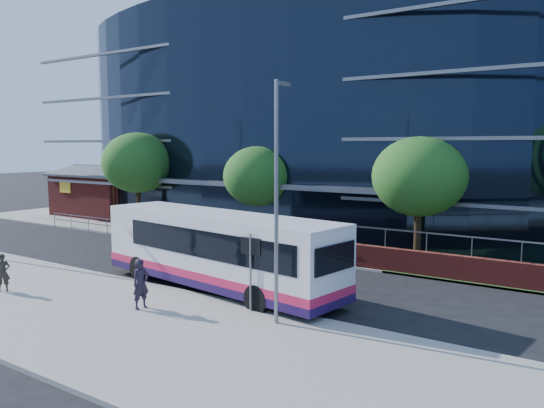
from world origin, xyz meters
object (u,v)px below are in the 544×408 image
Objects in this scene: tree_far_c at (419,177)px; pedestrian at (141,284)px; street_sign at (251,256)px; city_bus at (219,250)px; pedestrian_b at (3,273)px; tree_far_a at (138,163)px; brick_pavilion at (107,193)px; tree_far_b at (259,176)px; streetlight_east at (277,195)px.

pedestrian is (-5.95, -12.62, -3.47)m from tree_far_c.
city_bus is (-3.01, 1.87, -0.43)m from street_sign.
street_sign reaches higher than pedestrian_b.
city_bus is (14.49, -8.72, -3.14)m from tree_far_a.
tree_far_a is at bearing 63.32° from pedestrian_b.
brick_pavilion is at bearing 61.65° from pedestrian.
tree_far_c is 0.53× the size of city_bus.
streetlight_east reaches higher than tree_far_b.
tree_far_c reaches higher than pedestrian_b.
brick_pavilion is at bearing 171.18° from tree_far_c.
pedestrian_b is (-2.36, -14.67, -3.28)m from tree_far_b.
pedestrian is 1.18× the size of pedestrian_b.
tree_far_c reaches higher than pedestrian.
tree_far_b is (10.00, 0.50, -0.65)m from tree_far_a.
street_sign is 20.63m from tree_far_a.
tree_far_c is 11.22m from streetlight_east.
streetlight_east is 5.15× the size of pedestrian_b.
streetlight_east is at bearing -65.41° from pedestrian.
tree_far_b is at bearing 25.84° from pedestrian_b.
streetlight_east is 4.37× the size of pedestrian.
tree_far_c is (29.00, -4.50, 2.60)m from brick_pavilion.
pedestrian_b is (-6.85, -5.44, -0.80)m from city_bus.
tree_far_c is 10.69m from city_bus.
tree_far_a is 16.57m from pedestrian_b.
street_sign is (26.50, -15.09, 0.21)m from brick_pavilion.
tree_far_b is (-7.50, 11.09, 2.06)m from street_sign.
streetlight_east reaches higher than brick_pavilion.
tree_far_c is 14.38m from pedestrian.
brick_pavilion is 29.46m from tree_far_c.
city_bus is 8.79m from pedestrian_b.
tree_far_a is (9.00, -4.50, 2.92)m from brick_pavilion.
brick_pavilion is 4.69× the size of pedestrian.
brick_pavilion reaches higher than city_bus.
city_bus is 6.68× the size of pedestrian.
tree_far_c reaches higher than brick_pavilion.
brick_pavilion is 26.96m from city_bus.
streetlight_east is at bearing -40.27° from pedestrian_b.
pedestrian is (-3.45, -2.04, -1.08)m from street_sign.
tree_far_a is 4.50× the size of pedestrian_b.
tree_far_b is 3.30× the size of pedestrian.
city_bus reaches higher than pedestrian_b.
tree_far_c is at bearing -2.86° from tree_far_b.
city_bus reaches higher than street_sign.
brick_pavilion is at bearing 150.76° from streetlight_east.
pedestrian is 6.59m from pedestrian_b.
pedestrian is at bearing -36.60° from brick_pavilion.
tree_far_c is at bearing -16.97° from pedestrian.
brick_pavilion is 1.32× the size of tree_far_c.
tree_far_a reaches higher than city_bus.
brick_pavilion is 10.48m from tree_far_a.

